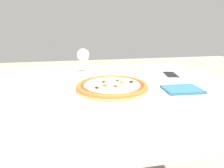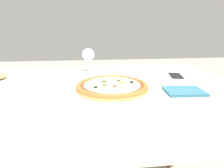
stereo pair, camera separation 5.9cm
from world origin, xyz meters
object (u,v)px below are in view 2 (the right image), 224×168
Objects in this scene: dining_table at (83,108)px; wine_glass_far_left at (88,56)px; cell_phone at (176,76)px; pizza_plate at (112,87)px.

wine_glass_far_left is (0.03, 0.33, 0.18)m from dining_table.
wine_glass_far_left is 0.49m from cell_phone.
cell_phone is at bearing 26.54° from pizza_plate.
dining_table is 4.31× the size of pizza_plate.
dining_table is at bearing -163.12° from cell_phone.
pizza_plate is 2.10× the size of cell_phone.
cell_phone reaches higher than dining_table.
pizza_plate is at bearing -74.91° from wine_glass_far_left.
dining_table is 0.16m from pizza_plate.
wine_glass_far_left reaches higher than dining_table.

